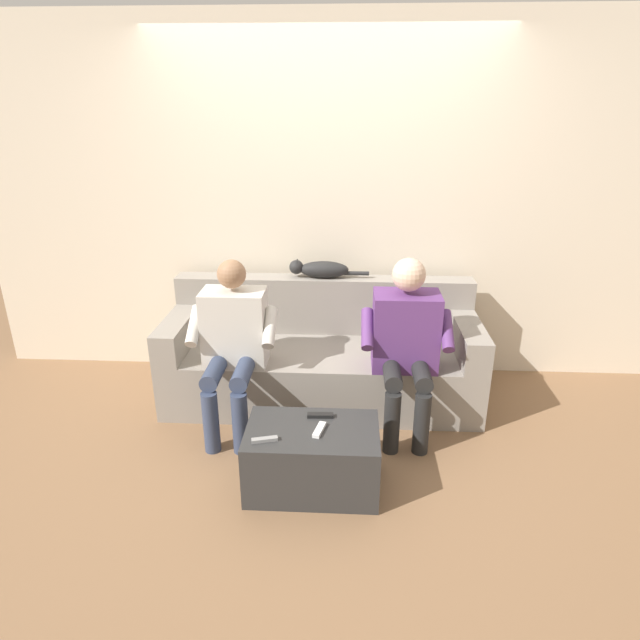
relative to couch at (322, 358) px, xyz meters
name	(u,v)px	position (x,y,z in m)	size (l,w,h in m)	color
ground_plane	(316,453)	(0.00, 0.74, -0.29)	(8.00, 8.00, 0.00)	#846042
back_wall	(326,206)	(0.00, -0.48, 1.01)	(5.22, 0.06, 2.60)	beige
couch	(322,358)	(0.00, 0.00, 0.00)	(2.18, 0.81, 0.82)	gray
coffee_table	(312,458)	(0.00, 1.04, -0.11)	(0.73, 0.45, 0.37)	#2D2D2D
person_left_seated	(406,337)	(-0.55, 0.37, 0.34)	(0.57, 0.56, 1.13)	#5B3370
person_right_seated	(233,338)	(0.55, 0.40, 0.32)	(0.56, 0.60, 1.11)	beige
cat_on_backrest	(320,269)	(0.03, -0.26, 0.59)	(0.58, 0.14, 0.13)	black
remote_gray	(265,440)	(0.24, 1.16, 0.09)	(0.14, 0.03, 0.02)	gray
remote_black	(320,415)	(-0.04, 0.91, 0.09)	(0.15, 0.04, 0.02)	black
remote_white	(319,430)	(-0.04, 1.06, 0.09)	(0.14, 0.04, 0.02)	white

